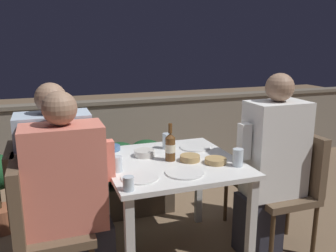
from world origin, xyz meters
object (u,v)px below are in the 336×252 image
person_white_polo (270,166)px  person_blue_shirt (62,180)px  person_coral_top (72,197)px  chair_right_far (268,166)px  chair_right_near (292,180)px  beer_bottle (170,146)px  chair_left_near (37,218)px  chair_left_far (31,200)px

person_white_polo → person_blue_shirt: bearing=168.3°
person_coral_top → chair_right_far: bearing=10.8°
chair_right_near → beer_bottle: 0.94m
chair_right_near → person_white_polo: 0.23m
person_blue_shirt → chair_left_near: bearing=-120.2°
person_blue_shirt → beer_bottle: person_blue_shirt is taller
chair_right_near → chair_right_far: size_ratio=1.00×
chair_left_far → chair_right_near: bearing=-9.1°
chair_left_near → chair_left_far: 0.27m
person_blue_shirt → chair_right_near: person_blue_shirt is taller
beer_bottle → chair_right_far: bearing=9.5°
person_coral_top → beer_bottle: 0.70m
chair_left_near → beer_bottle: 0.91m
person_blue_shirt → chair_left_far: bearing=180.0°
person_white_polo → beer_bottle: bearing=166.8°
chair_left_far → chair_right_far: size_ratio=1.00×
person_coral_top → beer_bottle: person_coral_top is taller
chair_right_near → person_white_polo: bearing=-180.0°
person_blue_shirt → chair_right_far: bearing=0.9°
person_coral_top → person_white_polo: (1.34, -0.01, 0.03)m
person_white_polo → beer_bottle: 0.72m
person_blue_shirt → chair_right_near: size_ratio=1.45×
person_blue_shirt → chair_right_near: bearing=-10.3°
chair_left_far → chair_right_far: bearing=0.8°
chair_left_near → chair_right_near: bearing=-0.4°
chair_left_near → chair_right_near: size_ratio=1.00×
person_coral_top → person_white_polo: person_white_polo is taller
person_coral_top → chair_right_near: bearing=-0.5°
person_blue_shirt → person_white_polo: 1.40m
chair_left_near → chair_right_near: 1.73m
person_coral_top → beer_bottle: size_ratio=4.90×
person_coral_top → chair_right_far: (1.54, 0.29, -0.10)m
person_coral_top → chair_right_far: 1.58m
chair_right_near → person_white_polo: size_ratio=0.67×
chair_right_near → beer_bottle: bearing=169.7°
chair_right_near → chair_right_far: 0.31m
person_coral_top → chair_right_far: size_ratio=1.43×
chair_left_near → chair_right_far: size_ratio=1.00×
chair_right_near → beer_bottle: size_ratio=3.42×
chair_left_far → beer_bottle: 0.94m
chair_left_far → person_white_polo: bearing=-10.2°
chair_left_far → beer_bottle: beer_bottle is taller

